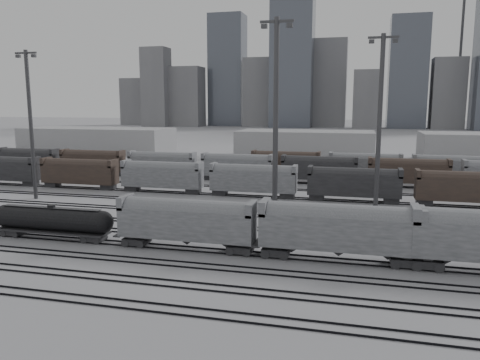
% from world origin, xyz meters
% --- Properties ---
extents(ground, '(900.00, 900.00, 0.00)m').
position_xyz_m(ground, '(0.00, 0.00, 0.00)').
color(ground, '#AFAEB3').
rests_on(ground, ground).
extents(tracks, '(220.00, 71.50, 0.16)m').
position_xyz_m(tracks, '(0.00, 17.50, 0.08)').
color(tracks, black).
rests_on(tracks, ground).
extents(tank_car_b, '(15.94, 2.66, 3.94)m').
position_xyz_m(tank_car_b, '(-9.64, 1.00, 2.28)').
color(tank_car_b, black).
rests_on(tank_car_b, ground).
extents(hopper_car_a, '(15.39, 3.06, 5.51)m').
position_xyz_m(hopper_car_a, '(7.41, 1.00, 3.40)').
color(hopper_car_a, black).
rests_on(hopper_car_a, ground).
extents(hopper_car_b, '(16.26, 3.23, 5.82)m').
position_xyz_m(hopper_car_b, '(23.89, 1.00, 3.59)').
color(hopper_car_b, black).
rests_on(hopper_car_b, ground).
extents(light_mast_b, '(3.94, 0.63, 24.63)m').
position_xyz_m(light_mast_b, '(-27.53, 21.15, 13.06)').
color(light_mast_b, '#3B3B3E').
rests_on(light_mast_b, ground).
extents(light_mast_c, '(4.25, 0.68, 26.58)m').
position_xyz_m(light_mast_c, '(15.05, 13.45, 14.10)').
color(light_mast_c, '#3B3B3E').
rests_on(light_mast_c, ground).
extents(light_mast_d, '(4.04, 0.65, 25.27)m').
position_xyz_m(light_mast_d, '(28.14, 21.38, 13.41)').
color(light_mast_d, '#3B3B3E').
rests_on(light_mast_d, ground).
extents(bg_string_near, '(151.00, 3.00, 5.60)m').
position_xyz_m(bg_string_near, '(8.00, 32.00, 2.80)').
color(bg_string_near, gray).
rests_on(bg_string_near, ground).
extents(bg_string_mid, '(151.00, 3.00, 5.60)m').
position_xyz_m(bg_string_mid, '(18.00, 48.00, 2.80)').
color(bg_string_mid, black).
rests_on(bg_string_mid, ground).
extents(bg_string_far, '(66.00, 3.00, 5.60)m').
position_xyz_m(bg_string_far, '(35.50, 56.00, 2.80)').
color(bg_string_far, '#44342B').
rests_on(bg_string_far, ground).
extents(warehouse_left, '(50.00, 18.00, 8.00)m').
position_xyz_m(warehouse_left, '(-60.00, 95.00, 4.00)').
color(warehouse_left, '#AEAEB1').
rests_on(warehouse_left, ground).
extents(warehouse_mid, '(40.00, 18.00, 8.00)m').
position_xyz_m(warehouse_mid, '(10.00, 95.00, 4.00)').
color(warehouse_mid, '#AEAEB1').
rests_on(warehouse_mid, ground).
extents(skyline, '(316.00, 22.40, 95.00)m').
position_xyz_m(skyline, '(10.84, 280.00, 34.73)').
color(skyline, gray).
rests_on(skyline, ground).
extents(crane_left, '(42.00, 1.80, 100.00)m').
position_xyz_m(crane_left, '(-28.74, 305.00, 57.39)').
color(crane_left, '#3B3B3E').
rests_on(crane_left, ground).
extents(crane_right, '(42.00, 1.80, 100.00)m').
position_xyz_m(crane_right, '(91.26, 305.00, 57.39)').
color(crane_right, '#3B3B3E').
rests_on(crane_right, ground).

